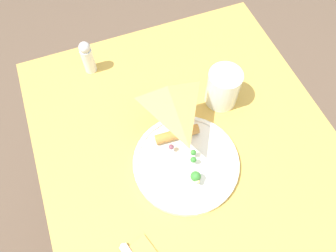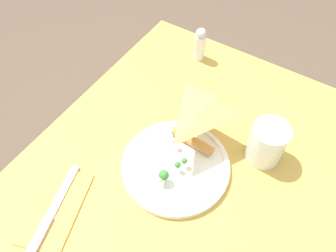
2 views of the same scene
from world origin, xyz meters
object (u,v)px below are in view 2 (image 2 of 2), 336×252
plate_pizza (175,165)px  milk_glass (267,144)px  napkin_folded (55,208)px  salt_shaker (200,44)px  butter_knife (52,211)px  dining_table (150,246)px

plate_pizza → milk_glass: size_ratio=2.37×
napkin_folded → salt_shaker: salt_shaker is taller
plate_pizza → milk_glass: 0.21m
plate_pizza → napkin_folded: 0.27m
butter_knife → salt_shaker: bearing=-18.7°
butter_knife → salt_shaker: 0.59m
plate_pizza → butter_knife: 0.28m
dining_table → salt_shaker: (0.51, 0.16, 0.17)m
salt_shaker → butter_knife: bearing=177.7°
milk_glass → salt_shaker: 0.37m
dining_table → salt_shaker: 0.56m
milk_glass → napkin_folded: 0.48m
plate_pizza → butter_knife: bearing=145.0°
dining_table → napkin_folded: size_ratio=5.84×
salt_shaker → dining_table: bearing=-162.1°
butter_knife → salt_shaker: size_ratio=1.99×
milk_glass → butter_knife: (-0.37, 0.32, -0.04)m
milk_glass → butter_knife: milk_glass is taller
milk_glass → salt_shaker: (0.22, 0.29, 0.00)m
napkin_folded → salt_shaker: (0.58, -0.03, 0.05)m
milk_glass → butter_knife: bearing=139.4°
milk_glass → salt_shaker: bearing=53.3°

